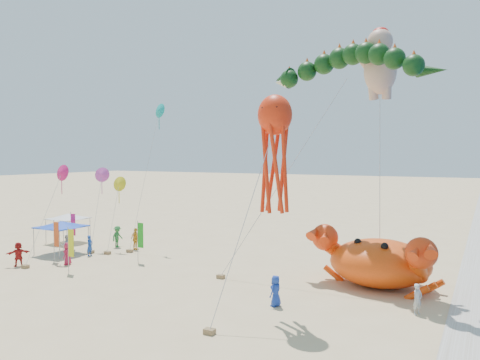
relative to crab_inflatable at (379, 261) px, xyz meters
The scene contains 11 objects.
ground 7.97m from the crab_inflatable, 151.04° to the right, with size 320.00×320.00×0.00m, color #D1B784.
foam_strip 6.60m from the crab_inflatable, 36.17° to the right, with size 320.00×320.00×0.00m, color silver.
crab_inflatable is the anchor object (origin of this frame).
dragon_kite 12.39m from the crab_inflatable, 159.33° to the left, with size 13.30×7.05×15.02m.
cherub_kite 12.70m from the crab_inflatable, 105.66° to the left, with size 2.09×1.85×16.36m.
octopus_kite 10.86m from the crab_inflatable, 118.21° to the right, with size 2.49×5.23×11.25m.
canopy_blue 25.41m from the crab_inflatable, behind, with size 3.57×3.57×2.71m.
canopy_white 28.84m from the crab_inflatable, behind, with size 3.30×3.30×2.71m.
feather_flags 21.85m from the crab_inflatable, behind, with size 9.33×6.23×3.20m.
beachgoers 20.09m from the crab_inflatable, behind, with size 28.24×10.33×1.89m.
small_kites 23.11m from the crab_inflatable, behind, with size 5.26×11.16×12.79m.
Camera 1 is at (12.68, -25.49, 8.16)m, focal length 35.00 mm.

